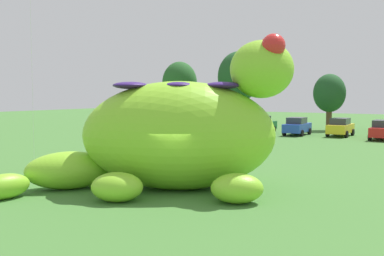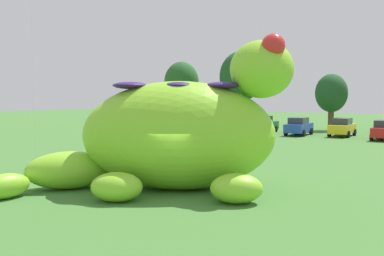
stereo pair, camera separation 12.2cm
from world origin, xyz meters
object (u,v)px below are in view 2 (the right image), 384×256
object	(u,v)px
car_blue	(299,126)
spectator_mid_field	(212,127)
spectator_near_inflatable	(152,135)
giant_inflatable_creature	(178,134)
car_yellow	(342,127)
car_green	(262,124)
spectator_far_side	(203,152)
spectator_by_cars	(262,127)

from	to	relation	value
car_blue	spectator_mid_field	world-z (taller)	car_blue
spectator_near_inflatable	giant_inflatable_creature	bearing A→B (deg)	-47.79
car_yellow	spectator_mid_field	xyz separation A→B (m)	(-10.48, -6.23, -0.01)
car_green	spectator_near_inflatable	size ratio (longest dim) A/B	2.46
spectator_far_side	spectator_near_inflatable	bearing A→B (deg)	143.04
giant_inflatable_creature	car_green	xyz separation A→B (m)	(-9.02, 28.01, -1.48)
car_blue	spectator_mid_field	bearing A→B (deg)	-142.37
car_green	giant_inflatable_creature	bearing A→B (deg)	-72.14
giant_inflatable_creature	car_blue	size ratio (longest dim) A/B	2.54
spectator_by_cars	spectator_far_side	world-z (taller)	same
car_green	car_yellow	size ratio (longest dim) A/B	1.01
spectator_by_cars	spectator_near_inflatable	bearing A→B (deg)	-106.35
car_blue	spectator_near_inflatable	distance (m)	16.39
car_green	spectator_by_cars	xyz separation A→B (m)	(1.87, -4.08, -0.01)
spectator_far_side	car_blue	bearing A→B (deg)	97.05
spectator_mid_field	spectator_by_cars	bearing A→B (deg)	24.83
spectator_far_side	giant_inflatable_creature	bearing A→B (deg)	-68.56
giant_inflatable_creature	spectator_by_cars	xyz separation A→B (m)	(-7.15, 23.93, -1.48)
spectator_mid_field	spectator_by_cars	world-z (taller)	same
car_green	spectator_by_cars	bearing A→B (deg)	-65.33
spectator_mid_field	car_green	bearing A→B (deg)	68.32
giant_inflatable_creature	spectator_far_side	distance (m)	5.90
car_yellow	spectator_by_cars	bearing A→B (deg)	-145.58
car_blue	spectator_far_side	distance (m)	21.93
car_blue	spectator_near_inflatable	xyz separation A→B (m)	(-5.93, -15.28, -0.01)
car_green	car_yellow	world-z (taller)	same
car_blue	car_green	bearing A→B (deg)	167.64
car_green	car_blue	size ratio (longest dim) A/B	1.01
car_yellow	spectator_far_side	bearing A→B (deg)	-92.84
spectator_far_side	car_green	bearing A→B (deg)	107.00
spectator_by_cars	spectator_far_side	bearing A→B (deg)	-74.78
car_blue	spectator_mid_field	distance (m)	8.40
giant_inflatable_creature	spectator_by_cars	distance (m)	25.02
giant_inflatable_creature	car_yellow	size ratio (longest dim) A/B	2.56
car_yellow	spectator_by_cars	world-z (taller)	car_yellow
car_blue	spectator_by_cars	world-z (taller)	car_blue
giant_inflatable_creature	car_blue	distance (m)	27.54
spectator_mid_field	spectator_far_side	distance (m)	19.08
car_green	spectator_far_side	world-z (taller)	car_green
giant_inflatable_creature	spectator_near_inflatable	xyz separation A→B (m)	(-10.71, 11.81, -1.48)
spectator_near_inflatable	spectator_far_side	distance (m)	10.79
giant_inflatable_creature	car_yellow	distance (m)	28.24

